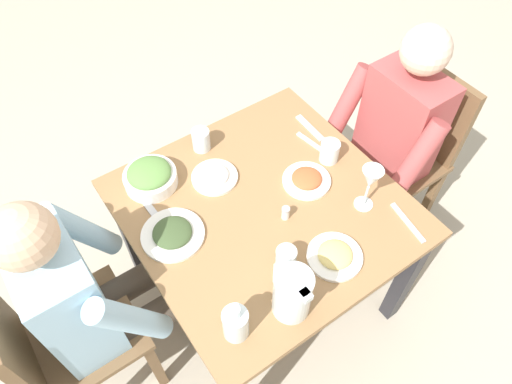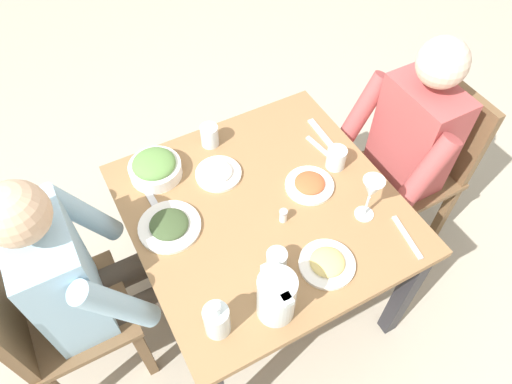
% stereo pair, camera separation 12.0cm
% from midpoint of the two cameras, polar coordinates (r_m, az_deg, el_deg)
% --- Properties ---
extents(ground_plane, '(8.00, 8.00, 0.00)m').
position_cam_midpoint_polar(ground_plane, '(2.35, -0.70, -11.87)').
color(ground_plane, '#B7AD99').
extents(dining_table, '(0.96, 0.96, 0.71)m').
position_cam_midpoint_polar(dining_table, '(1.84, -0.88, -3.71)').
color(dining_table, '#997047').
rests_on(dining_table, ground_plane).
extents(chair_near, '(0.40, 0.40, 0.87)m').
position_cam_midpoint_polar(chair_near, '(2.33, 16.36, 5.28)').
color(chair_near, brown).
rests_on(chair_near, ground_plane).
extents(chair_far, '(0.40, 0.40, 0.87)m').
position_cam_midpoint_polar(chair_far, '(1.90, -24.79, -16.02)').
color(chair_far, brown).
rests_on(chair_far, ground_plane).
extents(diner_near, '(0.48, 0.53, 1.16)m').
position_cam_midpoint_polar(diner_near, '(2.11, 13.42, 5.75)').
color(diner_near, '#B24C4C').
rests_on(diner_near, ground_plane).
extents(diner_far, '(0.48, 0.53, 1.16)m').
position_cam_midpoint_polar(diner_far, '(1.75, -20.35, -11.26)').
color(diner_far, '#9EC6E0').
rests_on(diner_far, ground_plane).
extents(water_pitcher, '(0.16, 0.12, 0.19)m').
position_cam_midpoint_polar(water_pitcher, '(1.46, 1.99, -12.21)').
color(water_pitcher, silver).
rests_on(water_pitcher, dining_table).
extents(salad_bowl, '(0.20, 0.20, 0.09)m').
position_cam_midpoint_polar(salad_bowl, '(1.84, -14.44, 1.76)').
color(salad_bowl, white).
rests_on(salad_bowl, dining_table).
extents(plate_yoghurt, '(0.18, 0.18, 0.04)m').
position_cam_midpoint_polar(plate_yoghurt, '(1.83, -6.87, 1.82)').
color(plate_yoghurt, white).
rests_on(plate_yoghurt, dining_table).
extents(plate_fries, '(0.19, 0.19, 0.04)m').
position_cam_midpoint_polar(plate_fries, '(1.63, 7.36, -7.67)').
color(plate_fries, white).
rests_on(plate_fries, dining_table).
extents(plate_rice_curry, '(0.19, 0.19, 0.04)m').
position_cam_midpoint_polar(plate_rice_curry, '(1.81, 4.27, 1.37)').
color(plate_rice_curry, white).
rests_on(plate_rice_curry, dining_table).
extents(plate_dolmas, '(0.22, 0.22, 0.04)m').
position_cam_midpoint_polar(plate_dolmas, '(1.70, -11.99, -4.99)').
color(plate_dolmas, white).
rests_on(plate_dolmas, dining_table).
extents(water_glass_near_left, '(0.08, 0.08, 0.09)m').
position_cam_midpoint_polar(water_glass_near_left, '(1.87, 7.03, 4.77)').
color(water_glass_near_left, silver).
rests_on(water_glass_near_left, dining_table).
extents(water_glass_by_pitcher, '(0.07, 0.07, 0.09)m').
position_cam_midpoint_polar(water_glass_by_pitcher, '(1.58, 1.43, -8.11)').
color(water_glass_by_pitcher, silver).
rests_on(water_glass_by_pitcher, dining_table).
extents(water_glass_near_right, '(0.07, 0.07, 0.09)m').
position_cam_midpoint_polar(water_glass_near_right, '(1.92, -8.40, 6.15)').
color(water_glass_near_right, silver).
rests_on(water_glass_near_right, dining_table).
extents(wine_glass, '(0.08, 0.08, 0.20)m').
position_cam_midpoint_polar(wine_glass, '(1.67, 11.60, 1.28)').
color(wine_glass, silver).
rests_on(wine_glass, dining_table).
extents(oil_carafe, '(0.08, 0.08, 0.16)m').
position_cam_midpoint_polar(oil_carafe, '(1.47, -4.88, -15.64)').
color(oil_carafe, silver).
rests_on(oil_carafe, dining_table).
extents(salt_shaker, '(0.03, 0.03, 0.05)m').
position_cam_midpoint_polar(salt_shaker, '(1.69, 1.56, -2.62)').
color(salt_shaker, white).
rests_on(salt_shaker, dining_table).
extents(fork_near, '(0.17, 0.03, 0.01)m').
position_cam_midpoint_polar(fork_near, '(2.01, 4.80, 7.62)').
color(fork_near, silver).
rests_on(fork_near, dining_table).
extents(knife_near, '(0.19, 0.05, 0.01)m').
position_cam_midpoint_polar(knife_near, '(1.77, 15.93, -3.64)').
color(knife_near, silver).
rests_on(knife_near, dining_table).
extents(fork_far, '(0.17, 0.03, 0.01)m').
position_cam_midpoint_polar(fork_far, '(1.81, -14.97, -1.28)').
color(fork_far, silver).
rests_on(fork_far, dining_table).
extents(knife_far, '(0.19, 0.05, 0.01)m').
position_cam_midpoint_polar(knife_far, '(1.95, 5.26, 5.57)').
color(knife_far, silver).
rests_on(knife_far, dining_table).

